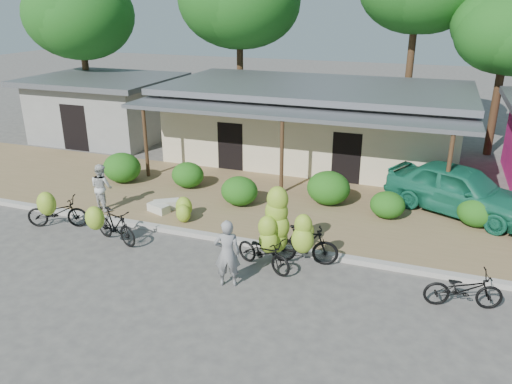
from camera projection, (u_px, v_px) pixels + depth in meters
ground at (212, 276)px, 13.03m from camera, size 100.00×100.00×0.00m
sidewalk at (272, 205)px, 17.40m from camera, size 60.00×6.00×0.12m
curb at (240, 241)px, 14.76m from camera, size 60.00×0.25×0.15m
shop_main at (314, 122)px, 22.00m from camera, size 13.00×8.50×3.35m
shop_grey at (105, 107)px, 25.58m from camera, size 7.00×6.00×3.15m
tree_back_left at (77, 13)px, 26.68m from camera, size 5.87×5.81×8.33m
tree_near_right at (503, 29)px, 21.54m from camera, size 4.62×4.45×7.28m
hedge_0 at (122, 168)px, 19.28m from camera, size 1.47×1.33×1.15m
hedge_1 at (188, 175)px, 18.76m from camera, size 1.23×1.11×0.96m
hedge_2 at (239, 191)px, 17.13m from camera, size 1.28×1.16×1.00m
hedge_3 at (328, 188)px, 17.17m from camera, size 1.49×1.34×1.16m
hedge_4 at (387, 205)px, 16.13m from camera, size 1.12×1.01×0.87m
hedge_5 at (477, 212)px, 15.51m from camera, size 1.20×1.08×0.93m
bike_far_left at (56, 211)px, 15.61m from camera, size 2.02×1.50×1.43m
bike_left at (112, 224)px, 14.60m from camera, size 1.82×1.36×1.35m
bike_center at (270, 237)px, 13.32m from camera, size 1.90×1.44×2.20m
bike_right at (304, 243)px, 13.31m from camera, size 1.92×1.30×1.72m
bike_far_right at (463, 289)px, 11.59m from camera, size 1.87×0.98×0.94m
loose_banana_a at (183, 213)px, 15.83m from camera, size 0.48×0.41×0.60m
loose_banana_b at (184, 207)px, 16.19m from camera, size 0.56×0.47×0.70m
loose_banana_c at (305, 231)px, 14.51m from camera, size 0.55×0.47×0.69m
sack_near at (167, 205)px, 16.90m from camera, size 0.93×0.80×0.30m
sack_far at (159, 208)px, 16.65m from camera, size 0.83×0.60×0.28m
vendor at (227, 253)px, 12.34m from camera, size 0.75×0.61×1.79m
bystander at (102, 187)px, 16.63m from camera, size 0.93×0.83×1.60m
teal_van at (460, 190)px, 16.37m from camera, size 5.15×3.77×1.63m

